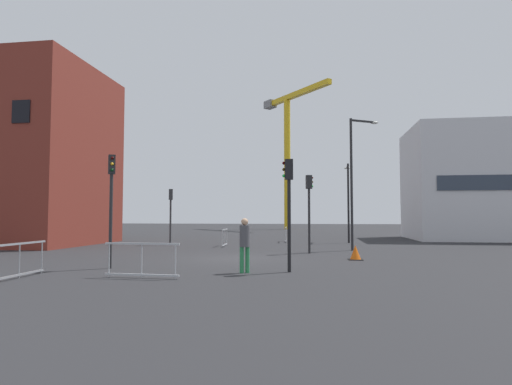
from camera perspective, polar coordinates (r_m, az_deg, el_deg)
The scene contains 16 objects.
ground at distance 19.11m, azimuth -3.26°, elevation -8.89°, with size 160.00×160.00×0.00m, color #28282B.
brick_building at distance 32.26m, azimuth -28.26°, elevation 4.29°, with size 9.04×8.99×11.76m.
office_block at distance 38.96m, azimuth 29.59°, elevation 1.11°, with size 13.16×8.12×9.05m.
construction_crane at distance 60.44m, azimuth 4.35°, elevation 7.19°, with size 9.92×11.28×19.31m.
streetlamp_tall at distance 24.08m, azimuth 13.21°, elevation 2.69°, with size 1.66×0.94×7.34m.
streetlamp_short at distance 30.69m, azimuth 12.35°, elevation -0.22°, with size 0.44×1.95×5.59m.
traffic_light_corner at distance 21.69m, azimuth 7.20°, elevation -1.11°, with size 0.39×0.32×3.98m.
traffic_light_verge at distance 14.45m, azimuth 4.46°, elevation -0.44°, with size 0.38×0.26×3.85m.
traffic_light_island at distance 28.20m, azimuth -11.48°, elevation -1.95°, with size 0.33×0.39×3.66m.
traffic_light_crosswalk at distance 16.27m, azimuth -18.99°, elevation 0.04°, with size 0.35×0.39×4.14m.
pedestrian_walking at distance 14.20m, azimuth -1.55°, elevation -6.55°, with size 0.34×0.34×1.82m.
safety_barrier_left_run at distance 14.97m, azimuth -29.36°, elevation -7.91°, with size 0.13×2.48×1.08m.
safety_barrier_right_run at distance 30.72m, azimuth 4.07°, elevation -5.66°, with size 0.18×2.00×1.08m.
safety_barrier_mid_span at distance 26.45m, azimuth -4.25°, elevation -6.07°, with size 0.22×2.04×1.08m.
safety_barrier_rear at distance 13.53m, azimuth -15.20°, elevation -8.75°, with size 2.43×0.17×1.08m.
traffic_cone_orange at distance 18.94m, azimuth 13.30°, elevation -7.97°, with size 0.62×0.62×0.63m.
Camera 1 is at (3.78, -18.63, 1.91)m, focal length 29.58 mm.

